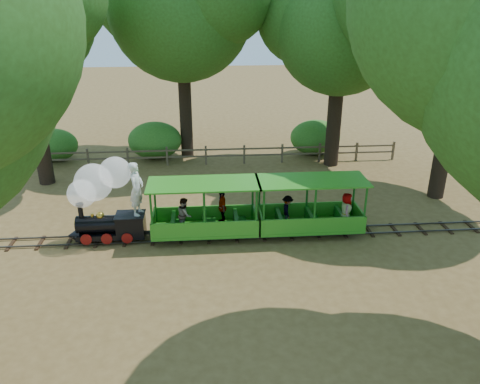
{
  "coord_description": "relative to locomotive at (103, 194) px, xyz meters",
  "views": [
    {
      "loc": [
        -1.06,
        -15.15,
        8.17
      ],
      "look_at": [
        0.18,
        0.5,
        1.55
      ],
      "focal_mm": 35.0,
      "sensor_mm": 36.0,
      "label": 1
    }
  ],
  "objects": [
    {
      "name": "shrub_west",
      "position": [
        -4.39,
        9.23,
        -0.94
      ],
      "size": [
        2.47,
        1.9,
        1.71
      ],
      "primitive_type": "ellipsoid",
      "color": "#2D6B1E",
      "rests_on": "ground"
    },
    {
      "name": "fence",
      "position": [
        4.61,
        7.93,
        -1.22
      ],
      "size": [
        18.1,
        0.1,
        1.0
      ],
      "color": "brown",
      "rests_on": "ground"
    },
    {
      "name": "shrub_mid_w",
      "position": [
        0.9,
        9.23,
        -0.81
      ],
      "size": [
        2.86,
        2.2,
        1.98
      ],
      "primitive_type": "ellipsoid",
      "color": "#2D6B1E",
      "rests_on": "ground"
    },
    {
      "name": "locomotive",
      "position": [
        0.0,
        0.0,
        0.0
      ],
      "size": [
        2.87,
        1.3,
        3.18
      ],
      "color": "black",
      "rests_on": "ground"
    },
    {
      "name": "shrub_east",
      "position": [
        9.64,
        9.23,
        -0.84
      ],
      "size": [
        2.76,
        2.12,
        1.91
      ],
      "primitive_type": "ellipsoid",
      "color": "#2D6B1E",
      "rests_on": "ground"
    },
    {
      "name": "shrub_mid_e",
      "position": [
        9.75,
        9.23,
        -1.13
      ],
      "size": [
        1.92,
        1.48,
        1.33
      ],
      "primitive_type": "ellipsoid",
      "color": "#2D6B1E",
      "rests_on": "ground"
    },
    {
      "name": "track",
      "position": [
        4.61,
        -0.07,
        -1.73
      ],
      "size": [
        22.0,
        1.0,
        0.1
      ],
      "color": "#3F3D3A",
      "rests_on": "ground"
    },
    {
      "name": "carriage_front",
      "position": [
        3.45,
        -0.06,
        -0.95
      ],
      "size": [
        3.93,
        1.6,
        2.04
      ],
      "color": "#2F8D1E",
      "rests_on": "track"
    },
    {
      "name": "oak_nw",
      "position": [
        -3.93,
        6.01,
        5.98
      ],
      "size": [
        7.69,
        6.77,
        10.55
      ],
      "color": "#2D2116",
      "rests_on": "ground"
    },
    {
      "name": "oak_ne",
      "position": [
        10.07,
        7.51,
        5.25
      ],
      "size": [
        7.8,
        6.87,
        9.85
      ],
      "color": "#2D2116",
      "rests_on": "ground"
    },
    {
      "name": "ground",
      "position": [
        4.61,
        -0.07,
        -1.8
      ],
      "size": [
        90.0,
        90.0,
        0.0
      ],
      "primitive_type": "plane",
      "color": "olive",
      "rests_on": "ground"
    },
    {
      "name": "carriage_rear",
      "position": [
        7.39,
        -0.1,
        -0.96
      ],
      "size": [
        3.93,
        1.6,
        2.04
      ],
      "color": "#2F8D1E",
      "rests_on": "track"
    }
  ]
}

